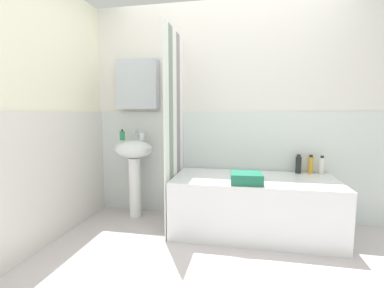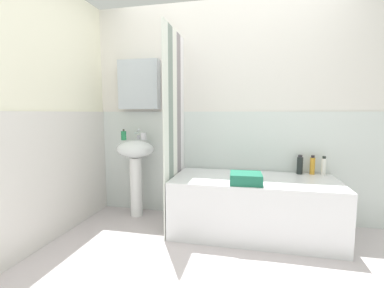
{
  "view_description": "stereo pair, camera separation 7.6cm",
  "coord_description": "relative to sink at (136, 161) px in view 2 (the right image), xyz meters",
  "views": [
    {
      "loc": [
        0.19,
        -1.81,
        1.19
      ],
      "look_at": [
        -0.33,
        0.82,
        0.88
      ],
      "focal_mm": 25.33,
      "sensor_mm": 36.0,
      "label": 1
    },
    {
      "loc": [
        0.26,
        -1.79,
        1.19
      ],
      "look_at": [
        -0.33,
        0.82,
        0.88
      ],
      "focal_mm": 25.33,
      "sensor_mm": 36.0,
      "label": 2
    }
  ],
  "objects": [
    {
      "name": "soap_dispenser",
      "position": [
        -0.13,
        -0.01,
        0.29
      ],
      "size": [
        0.06,
        0.06,
        0.13
      ],
      "color": "#25814E",
      "rests_on": "sink"
    },
    {
      "name": "toothbrush_cup",
      "position": [
        0.09,
        0.03,
        0.28
      ],
      "size": [
        0.06,
        0.06,
        0.08
      ],
      "primitive_type": "cylinder",
      "color": "silver",
      "rests_on": "sink"
    },
    {
      "name": "wall_left_tiled",
      "position": [
        -0.54,
        -0.69,
        0.47
      ],
      "size": [
        0.07,
        1.81,
        2.4
      ],
      "color": "white",
      "rests_on": "ground_plane"
    },
    {
      "name": "shampoo_bottle",
      "position": [
        1.9,
        0.14,
        0.0
      ],
      "size": [
        0.05,
        0.05,
        0.2
      ],
      "color": "gold",
      "rests_on": "bathtub"
    },
    {
      "name": "sink",
      "position": [
        0.0,
        0.0,
        0.0
      ],
      "size": [
        0.44,
        0.34,
        0.88
      ],
      "color": "white",
      "rests_on": "ground_plane"
    },
    {
      "name": "lotion_bottle",
      "position": [
        1.78,
        0.12,
        0.0
      ],
      "size": [
        0.06,
        0.06,
        0.2
      ],
      "color": "#212726",
      "rests_on": "bathtub"
    },
    {
      "name": "ground_plane",
      "position": [
        1.03,
        -1.03,
        -0.66
      ],
      "size": [
        4.8,
        5.6,
        0.04
      ],
      "primitive_type": "cube",
      "color": "silver"
    },
    {
      "name": "bathtub",
      "position": [
        1.32,
        -0.17,
        -0.37
      ],
      "size": [
        1.58,
        0.73,
        0.55
      ],
      "primitive_type": "cube",
      "color": "white",
      "rests_on": "ground_plane"
    },
    {
      "name": "body_wash_bottle",
      "position": [
        2.01,
        0.12,
        0.0
      ],
      "size": [
        0.05,
        0.05,
        0.2
      ],
      "color": "white",
      "rests_on": "bathtub"
    },
    {
      "name": "wall_back_tiled",
      "position": [
        0.97,
        0.23,
        0.5
      ],
      "size": [
        3.6,
        0.18,
        2.4
      ],
      "color": "silver",
      "rests_on": "ground_plane"
    },
    {
      "name": "towel_folded",
      "position": [
        1.24,
        -0.39,
        -0.04
      ],
      "size": [
        0.3,
        0.27,
        0.1
      ],
      "primitive_type": "cube",
      "rotation": [
        0.0,
        0.0,
        0.07
      ],
      "color": "#236E54",
      "rests_on": "bathtub"
    },
    {
      "name": "faucet",
      "position": [
        -0.0,
        0.08,
        0.3
      ],
      "size": [
        0.03,
        0.12,
        0.12
      ],
      "color": "silver",
      "rests_on": "sink"
    },
    {
      "name": "shower_curtain",
      "position": [
        0.52,
        -0.17,
        0.36
      ],
      "size": [
        0.01,
        0.73,
        2.0
      ],
      "color": "white",
      "rests_on": "ground_plane"
    }
  ]
}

